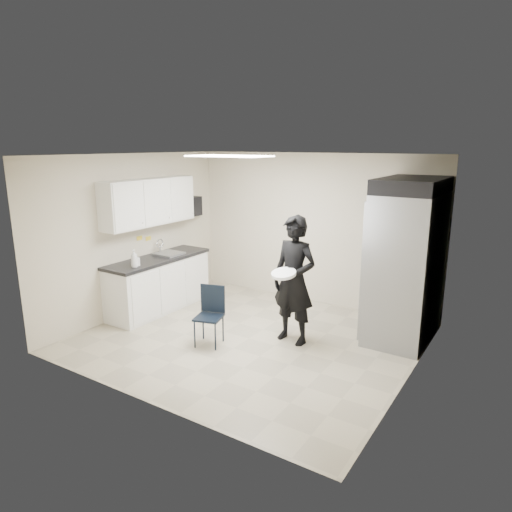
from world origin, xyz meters
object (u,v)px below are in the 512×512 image
Objects in this scene: commercial_fridge at (406,267)px; man_tuxedo at (294,280)px; lower_counter at (159,285)px; folding_chair at (209,318)px.

commercial_fridge is 1.61m from man_tuxedo.
lower_counter reaches higher than folding_chair.
commercial_fridge is at bearing 15.88° from lower_counter.
folding_chair is 1.29m from man_tuxedo.
man_tuxedo is (2.52, 0.08, 0.47)m from lower_counter.
man_tuxedo is (0.93, 0.75, 0.50)m from folding_chair.
lower_counter is 1.05× the size of man_tuxedo.
commercial_fridge is 2.87m from folding_chair.
man_tuxedo is at bearing -141.74° from commercial_fridge.
man_tuxedo is (-1.26, -0.99, -0.15)m from commercial_fridge.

